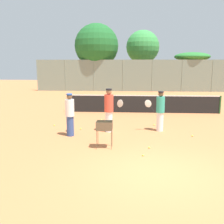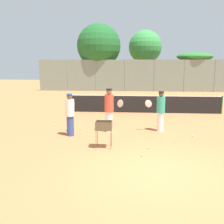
% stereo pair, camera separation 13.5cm
% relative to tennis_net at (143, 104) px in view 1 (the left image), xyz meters
% --- Properties ---
extents(ground_plane, '(80.00, 80.00, 0.00)m').
position_rel_tennis_net_xyz_m(ground_plane, '(0.00, -8.95, -0.56)').
color(ground_plane, '#C67242').
extents(tennis_net, '(9.20, 0.10, 1.07)m').
position_rel_tennis_net_xyz_m(tennis_net, '(0.00, 0.00, 0.00)').
color(tennis_net, '#26592D').
rests_on(tennis_net, ground_plane).
extents(back_fence, '(21.77, 0.08, 3.34)m').
position_rel_tennis_net_xyz_m(back_fence, '(-0.00, 12.37, 1.11)').
color(back_fence, gray).
rests_on(back_fence, ground_plane).
extents(tree_0, '(4.86, 4.86, 7.31)m').
position_rel_tennis_net_xyz_m(tree_0, '(-4.55, 14.10, 4.31)').
color(tree_0, brown).
rests_on(tree_0, ground_plane).
extents(tree_1, '(3.85, 3.85, 4.15)m').
position_rel_tennis_net_xyz_m(tree_1, '(5.96, 14.04, 3.07)').
color(tree_1, brown).
rests_on(tree_1, ground_plane).
extents(tree_2, '(4.06, 4.06, 6.98)m').
position_rel_tennis_net_xyz_m(tree_2, '(0.73, 17.66, 4.38)').
color(tree_2, brown).
rests_on(tree_2, ground_plane).
extents(player_white_outfit, '(0.92, 0.36, 1.75)m').
position_rel_tennis_net_xyz_m(player_white_outfit, '(0.54, -4.34, 0.35)').
color(player_white_outfit, white).
rests_on(player_white_outfit, ground_plane).
extents(player_red_cap, '(0.36, 0.92, 1.75)m').
position_rel_tennis_net_xyz_m(player_red_cap, '(-3.21, -5.38, 0.35)').
color(player_red_cap, '#334C8C').
rests_on(player_red_cap, ground_plane).
extents(player_yellow_shirt, '(0.86, 0.58, 1.88)m').
position_rel_tennis_net_xyz_m(player_yellow_shirt, '(-1.67, -4.64, 0.42)').
color(player_yellow_shirt, white).
rests_on(player_yellow_shirt, ground_plane).
extents(ball_cart, '(0.56, 0.41, 0.96)m').
position_rel_tennis_net_xyz_m(ball_cart, '(-1.66, -6.85, 0.16)').
color(ball_cart, brown).
rests_on(ball_cart, ground_plane).
extents(tennis_ball_0, '(0.07, 0.07, 0.07)m').
position_rel_tennis_net_xyz_m(tennis_ball_0, '(-0.35, -7.62, -0.52)').
color(tennis_ball_0, '#D1E54C').
rests_on(tennis_ball_0, ground_plane).
extents(tennis_ball_2, '(0.07, 0.07, 0.07)m').
position_rel_tennis_net_xyz_m(tennis_ball_2, '(-4.37, -3.74, -0.52)').
color(tennis_ball_2, '#D1E54C').
rests_on(tennis_ball_2, ground_plane).
extents(tennis_ball_3, '(0.07, 0.07, 0.07)m').
position_rel_tennis_net_xyz_m(tennis_ball_3, '(1.77, -5.17, -0.52)').
color(tennis_ball_3, '#D1E54C').
rests_on(tennis_ball_3, ground_plane).
extents(tennis_ball_4, '(0.07, 0.07, 0.07)m').
position_rel_tennis_net_xyz_m(tennis_ball_4, '(-2.99, -4.33, -0.52)').
color(tennis_ball_4, '#D1E54C').
rests_on(tennis_ball_4, ground_plane).
extents(tennis_ball_5, '(0.07, 0.07, 0.07)m').
position_rel_tennis_net_xyz_m(tennis_ball_5, '(0.40, -3.30, -0.52)').
color(tennis_ball_5, '#D1E54C').
rests_on(tennis_ball_5, ground_plane).
extents(tennis_ball_6, '(0.07, 0.07, 0.07)m').
position_rel_tennis_net_xyz_m(tennis_ball_6, '(-0.09, -6.82, -0.52)').
color(tennis_ball_6, '#D1E54C').
rests_on(tennis_ball_6, ground_plane).
extents(tennis_ball_7, '(0.07, 0.07, 0.07)m').
position_rel_tennis_net_xyz_m(tennis_ball_7, '(-2.24, -2.41, -0.52)').
color(tennis_ball_7, '#D1E54C').
rests_on(tennis_ball_7, ground_plane).
extents(parked_car, '(4.20, 1.70, 1.60)m').
position_rel_tennis_net_xyz_m(parked_car, '(2.95, 17.09, 0.10)').
color(parked_car, '#3F4C8C').
rests_on(parked_car, ground_plane).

